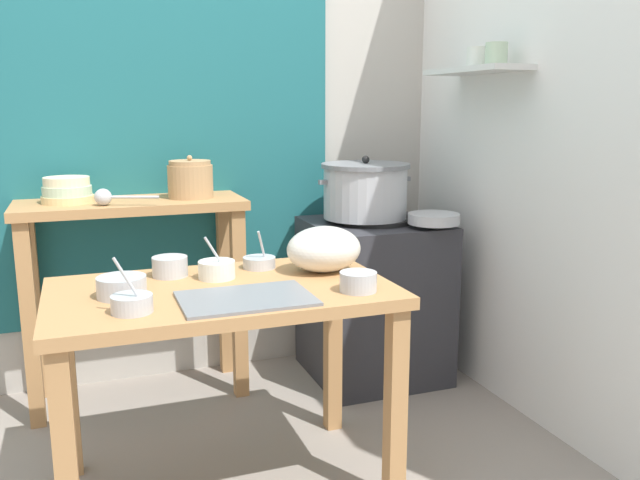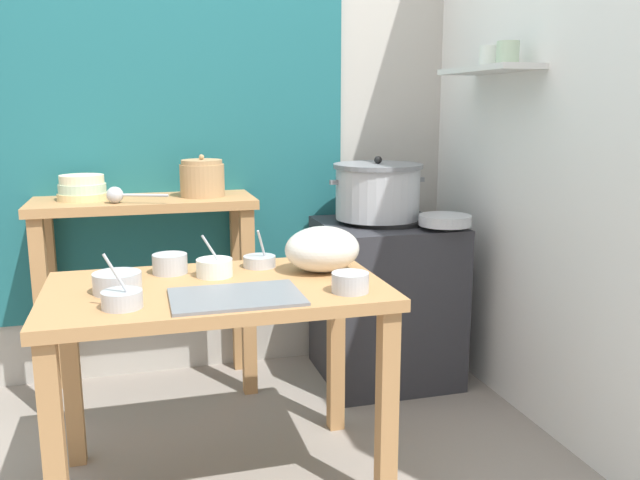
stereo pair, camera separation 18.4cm
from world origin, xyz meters
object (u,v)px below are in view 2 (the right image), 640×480
(clay_pot, at_px, (202,178))
(bowl_stack_enamel, at_px, (82,188))
(prep_table, at_px, (218,317))
(stove_block, at_px, (385,300))
(wide_pan, at_px, (445,220))
(prep_bowl_3, at_px, (170,263))
(steamer_pot, at_px, (378,191))
(prep_bowl_0, at_px, (117,282))
(ladle, at_px, (117,195))
(back_shelf_table, at_px, (146,247))
(plastic_bag, at_px, (322,249))
(prep_bowl_1, at_px, (214,267))
(prep_bowl_4, at_px, (350,282))
(prep_bowl_2, at_px, (122,298))
(serving_tray, at_px, (236,297))
(prep_bowl_5, at_px, (260,261))

(clay_pot, relative_size, bowl_stack_enamel, 0.93)
(prep_table, bearing_deg, clay_pot, 86.77)
(stove_block, distance_m, clay_pot, 1.04)
(wide_pan, bearing_deg, stove_block, 129.07)
(prep_table, height_order, wide_pan, wide_pan)
(wide_pan, bearing_deg, prep_table, -154.84)
(prep_bowl_3, bearing_deg, steamer_pot, 29.35)
(prep_bowl_0, height_order, prep_bowl_3, prep_bowl_3)
(prep_table, height_order, steamer_pot, steamer_pot)
(ladle, xyz_separation_m, prep_bowl_3, (0.18, -0.55, -0.18))
(back_shelf_table, height_order, ladle, ladle)
(steamer_pot, bearing_deg, stove_block, -26.62)
(bowl_stack_enamel, bearing_deg, plastic_bag, -43.64)
(prep_bowl_3, bearing_deg, stove_block, 27.51)
(stove_block, distance_m, prep_bowl_1, 1.14)
(bowl_stack_enamel, height_order, plastic_bag, bowl_stack_enamel)
(clay_pot, xyz_separation_m, prep_bowl_4, (0.35, -1.06, -0.23))
(bowl_stack_enamel, xyz_separation_m, plastic_bag, (0.85, -0.81, -0.15))
(prep_table, bearing_deg, prep_bowl_2, -149.01)
(serving_tray, bearing_deg, clay_pot, 89.47)
(steamer_pot, height_order, prep_bowl_0, steamer_pot)
(steamer_pot, relative_size, serving_tray, 1.16)
(plastic_bag, xyz_separation_m, prep_bowl_2, (-0.68, -0.26, -0.05))
(serving_tray, bearing_deg, prep_table, 103.02)
(clay_pot, xyz_separation_m, ladle, (-0.37, -0.12, -0.05))
(plastic_bag, relative_size, prep_bowl_3, 2.21)
(plastic_bag, bearing_deg, clay_pot, 113.20)
(steamer_pot, height_order, bowl_stack_enamel, steamer_pot)
(plastic_bag, height_order, prep_bowl_2, prep_bowl_2)
(plastic_bag, bearing_deg, serving_tray, -144.35)
(clay_pot, relative_size, serving_tray, 0.49)
(stove_block, distance_m, prep_bowl_2, 1.54)
(clay_pot, distance_m, prep_bowl_3, 0.73)
(steamer_pot, distance_m, serving_tray, 1.24)
(prep_table, height_order, prep_bowl_1, prep_bowl_1)
(serving_tray, bearing_deg, stove_block, 46.85)
(bowl_stack_enamel, relative_size, wide_pan, 0.91)
(stove_block, bearing_deg, ladle, 179.41)
(back_shelf_table, xyz_separation_m, prep_bowl_4, (0.61, -1.06, 0.07))
(prep_bowl_5, bearing_deg, serving_tray, -110.79)
(bowl_stack_enamel, bearing_deg, prep_bowl_2, -81.02)
(wide_pan, bearing_deg, steamer_pot, 132.20)
(back_shelf_table, xyz_separation_m, prep_bowl_3, (0.07, -0.66, 0.08))
(stove_block, height_order, prep_bowl_3, prep_bowl_3)
(stove_block, height_order, prep_bowl_2, prep_bowl_2)
(clay_pot, xyz_separation_m, prep_bowl_1, (-0.04, -0.75, -0.23))
(bowl_stack_enamel, bearing_deg, prep_bowl_1, -58.59)
(wide_pan, bearing_deg, prep_bowl_2, -153.53)
(ladle, bearing_deg, prep_bowl_2, -88.66)
(back_shelf_table, distance_m, plastic_bag, 0.99)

